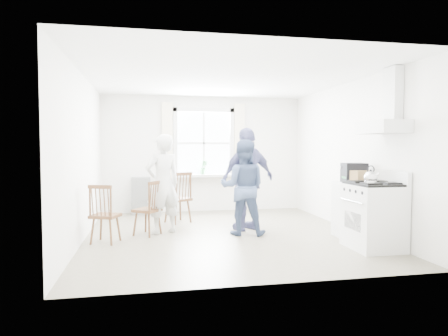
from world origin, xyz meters
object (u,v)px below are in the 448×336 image
(windsor_chair_c, at_px, (152,202))
(person_mid, at_px, (243,187))
(windsor_chair_a, at_px, (181,192))
(person_right, at_px, (248,179))
(person_left, at_px, (163,184))
(gas_stove, at_px, (374,215))
(windsor_chair_b, at_px, (102,208))
(low_cabinet, at_px, (353,210))
(stereo_stack, at_px, (354,173))

(windsor_chair_c, distance_m, person_mid, 1.52)
(windsor_chair_a, xyz_separation_m, person_mid, (0.93, -1.17, 0.19))
(person_right, bearing_deg, windsor_chair_a, -58.10)
(windsor_chair_a, height_order, person_left, person_left)
(gas_stove, bearing_deg, windsor_chair_c, 154.47)
(person_left, bearing_deg, person_right, 157.01)
(windsor_chair_b, relative_size, person_right, 0.50)
(windsor_chair_a, bearing_deg, gas_stove, -43.84)
(gas_stove, relative_size, person_left, 0.67)
(low_cabinet, relative_size, person_left, 0.54)
(gas_stove, relative_size, person_mid, 0.71)
(stereo_stack, xyz_separation_m, windsor_chair_c, (-3.14, 0.85, -0.50))
(windsor_chair_c, relative_size, person_left, 0.54)
(windsor_chair_b, height_order, person_left, person_left)
(windsor_chair_a, xyz_separation_m, person_right, (1.11, -0.81, 0.29))
(windsor_chair_b, bearing_deg, low_cabinet, -4.67)
(gas_stove, distance_m, person_mid, 2.08)
(low_cabinet, height_order, person_right, person_right)
(low_cabinet, xyz_separation_m, windsor_chair_c, (-3.17, 0.78, 0.11))
(windsor_chair_b, height_order, person_mid, person_mid)
(low_cabinet, height_order, person_left, person_left)
(windsor_chair_a, relative_size, windsor_chair_b, 1.09)
(windsor_chair_c, distance_m, person_left, 0.37)
(windsor_chair_a, height_order, person_right, person_right)
(windsor_chair_a, height_order, windsor_chair_c, windsor_chair_a)
(windsor_chair_b, height_order, person_right, person_right)
(low_cabinet, relative_size, person_mid, 0.57)
(stereo_stack, height_order, person_mid, person_mid)
(stereo_stack, xyz_separation_m, windsor_chair_b, (-3.88, 0.39, -0.50))
(stereo_stack, bearing_deg, person_mid, 158.66)
(gas_stove, height_order, windsor_chair_a, gas_stove)
(windsor_chair_b, xyz_separation_m, person_mid, (2.23, 0.26, 0.24))
(windsor_chair_c, bearing_deg, gas_stove, -25.53)
(gas_stove, height_order, person_right, person_right)
(windsor_chair_c, height_order, person_right, person_right)
(low_cabinet, xyz_separation_m, windsor_chair_b, (-3.91, 0.32, 0.10))
(low_cabinet, bearing_deg, windsor_chair_a, 146.29)
(windsor_chair_a, bearing_deg, person_left, -114.48)
(gas_stove, height_order, low_cabinet, gas_stove)
(low_cabinet, xyz_separation_m, windsor_chair_a, (-2.62, 1.75, 0.16))
(gas_stove, bearing_deg, stereo_stack, 86.85)
(person_left, bearing_deg, windsor_chair_c, 14.63)
(person_left, bearing_deg, windsor_chair_a, -137.73)
(windsor_chair_a, relative_size, windsor_chair_c, 1.09)
(low_cabinet, bearing_deg, windsor_chair_c, 166.15)
(low_cabinet, height_order, stereo_stack, stereo_stack)
(stereo_stack, bearing_deg, windsor_chair_b, 174.32)
(windsor_chair_b, xyz_separation_m, windsor_chair_c, (0.74, 0.46, 0.00))
(gas_stove, xyz_separation_m, windsor_chair_c, (-3.10, 1.48, 0.07))
(stereo_stack, distance_m, person_mid, 1.79)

